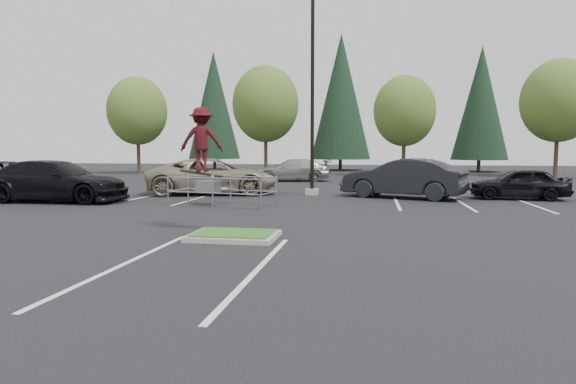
% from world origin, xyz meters
% --- Properties ---
extents(ground, '(120.00, 120.00, 0.00)m').
position_xyz_m(ground, '(0.00, 0.00, 0.00)').
color(ground, black).
rests_on(ground, ground).
extents(grass_median, '(2.20, 1.60, 0.16)m').
position_xyz_m(grass_median, '(0.00, 0.00, 0.08)').
color(grass_median, '#9B9A90').
rests_on(grass_median, ground).
extents(stall_lines, '(22.62, 17.60, 0.01)m').
position_xyz_m(stall_lines, '(-1.35, 6.02, 0.00)').
color(stall_lines, silver).
rests_on(stall_lines, ground).
extents(light_pole, '(0.70, 0.60, 10.12)m').
position_xyz_m(light_pole, '(0.50, 12.00, 4.56)').
color(light_pole, '#9B9A90').
rests_on(light_pole, ground).
extents(decid_a, '(5.44, 5.44, 8.91)m').
position_xyz_m(decid_a, '(-18.01, 30.03, 5.58)').
color(decid_a, '#38281C').
rests_on(decid_a, ground).
extents(decid_b, '(5.89, 5.89, 9.64)m').
position_xyz_m(decid_b, '(-6.01, 30.53, 6.04)').
color(decid_b, '#38281C').
rests_on(decid_b, ground).
extents(decid_c, '(5.12, 5.12, 8.38)m').
position_xyz_m(decid_c, '(5.99, 29.83, 5.25)').
color(decid_c, '#38281C').
rests_on(decid_c, ground).
extents(decid_d, '(5.76, 5.76, 9.43)m').
position_xyz_m(decid_d, '(17.99, 30.33, 5.91)').
color(decid_d, '#38281C').
rests_on(decid_d, ground).
extents(conif_a, '(5.72, 5.72, 13.00)m').
position_xyz_m(conif_a, '(-14.00, 40.00, 7.10)').
color(conif_a, '#38281C').
rests_on(conif_a, ground).
extents(conif_b, '(6.38, 6.38, 14.50)m').
position_xyz_m(conif_b, '(0.00, 40.50, 7.85)').
color(conif_b, '#38281C').
rests_on(conif_b, ground).
extents(conif_c, '(5.50, 5.50, 12.50)m').
position_xyz_m(conif_c, '(14.00, 39.50, 6.85)').
color(conif_c, '#38281C').
rests_on(conif_c, ground).
extents(cart_corral, '(4.41, 2.32, 1.19)m').
position_xyz_m(cart_corral, '(-2.97, 6.91, 0.75)').
color(cart_corral, gray).
rests_on(cart_corral, ground).
extents(skateboarder, '(1.26, 0.90, 1.93)m').
position_xyz_m(skateboarder, '(-1.20, 1.00, 2.51)').
color(skateboarder, black).
rests_on(skateboarder, ground).
extents(car_l_tan, '(7.07, 4.48, 1.82)m').
position_xyz_m(car_l_tan, '(-4.50, 11.50, 0.91)').
color(car_l_tan, gray).
rests_on(car_l_tan, ground).
extents(car_l_black, '(6.26, 2.75, 1.79)m').
position_xyz_m(car_l_black, '(-10.00, 7.00, 0.90)').
color(car_l_black, black).
rests_on(car_l_black, ground).
extents(car_l_grey, '(4.79, 3.07, 1.52)m').
position_xyz_m(car_l_grey, '(-11.50, 7.00, 0.76)').
color(car_l_grey, '#4A4C52').
rests_on(car_l_grey, ground).
extents(car_r_charc, '(5.90, 3.76, 1.84)m').
position_xyz_m(car_r_charc, '(4.87, 11.21, 0.92)').
color(car_r_charc, black).
rests_on(car_r_charc, ground).
extents(car_r_black, '(4.28, 1.93, 1.43)m').
position_xyz_m(car_r_black, '(10.00, 11.50, 0.71)').
color(car_r_black, black).
rests_on(car_r_black, ground).
extents(car_far_silver, '(5.81, 3.42, 1.58)m').
position_xyz_m(car_far_silver, '(-2.12, 22.00, 0.79)').
color(car_far_silver, '#999A95').
rests_on(car_far_silver, ground).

